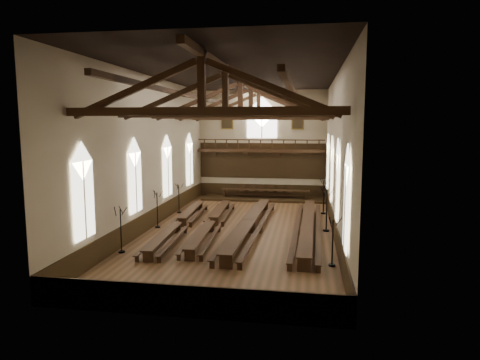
% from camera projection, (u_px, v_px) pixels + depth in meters
% --- Properties ---
extents(ground, '(26.00, 26.00, 0.00)m').
position_uv_depth(ground, '(240.00, 230.00, 28.05)').
color(ground, brown).
rests_on(ground, ground).
extents(room_walls, '(26.00, 26.00, 26.00)m').
position_uv_depth(room_walls, '(240.00, 131.00, 27.20)').
color(room_walls, '#BCA98E').
rests_on(room_walls, ground).
extents(wainscot_band, '(12.00, 26.00, 1.20)m').
position_uv_depth(wainscot_band, '(240.00, 221.00, 27.97)').
color(wainscot_band, '#33230F').
rests_on(wainscot_band, ground).
extents(side_windows, '(11.85, 19.80, 4.50)m').
position_uv_depth(side_windows, '(240.00, 173.00, 27.56)').
color(side_windows, silver).
rests_on(side_windows, room_walls).
extents(end_window, '(2.80, 0.12, 3.80)m').
position_uv_depth(end_window, '(262.00, 120.00, 39.73)').
color(end_window, white).
rests_on(end_window, room_walls).
extents(minstrels_gallery, '(11.80, 1.24, 3.70)m').
position_uv_depth(minstrels_gallery, '(261.00, 156.00, 39.93)').
color(minstrels_gallery, '#381E12').
rests_on(minstrels_gallery, room_walls).
extents(portraits, '(7.75, 0.09, 1.45)m').
position_uv_depth(portraits, '(262.00, 122.00, 39.75)').
color(portraits, brown).
rests_on(portraits, room_walls).
extents(roof_trusses, '(11.70, 25.70, 2.80)m').
position_uv_depth(roof_trusses, '(240.00, 103.00, 26.97)').
color(roof_trusses, '#381E12').
rests_on(roof_trusses, room_walls).
extents(refectory_row_a, '(1.76, 13.86, 0.69)m').
position_uv_depth(refectory_row_a, '(179.00, 223.00, 27.87)').
color(refectory_row_a, '#381E12').
rests_on(refectory_row_a, ground).
extents(refectory_row_b, '(1.73, 13.91, 0.69)m').
position_uv_depth(refectory_row_b, '(212.00, 222.00, 28.11)').
color(refectory_row_b, '#381E12').
rests_on(refectory_row_b, ground).
extents(refectory_row_c, '(1.85, 15.06, 0.82)m').
position_uv_depth(refectory_row_c, '(250.00, 223.00, 27.32)').
color(refectory_row_c, '#381E12').
rests_on(refectory_row_c, ground).
extents(refectory_row_d, '(1.79, 14.91, 0.80)m').
position_uv_depth(refectory_row_d, '(308.00, 225.00, 26.87)').
color(refectory_row_d, '#381E12').
rests_on(refectory_row_d, ground).
extents(dais, '(11.40, 2.80, 0.19)m').
position_uv_depth(dais, '(265.00, 199.00, 39.13)').
color(dais, '#33230F').
rests_on(dais, ground).
extents(high_table, '(8.08, 0.95, 0.76)m').
position_uv_depth(high_table, '(265.00, 191.00, 39.03)').
color(high_table, '#381E12').
rests_on(high_table, dais).
extents(high_chairs, '(5.01, 0.52, 1.08)m').
position_uv_depth(high_chairs, '(266.00, 190.00, 39.82)').
color(high_chairs, '#381E12').
rests_on(high_chairs, dais).
extents(candelabrum_left_near, '(0.74, 0.76, 2.54)m').
position_uv_depth(candelabrum_left_near, '(121.00, 239.00, 22.96)').
color(candelabrum_left_near, black).
rests_on(candelabrum_left_near, ground).
extents(candelabrum_left_mid, '(0.74, 0.75, 2.53)m').
position_uv_depth(candelabrum_left_mid, '(157.00, 216.00, 28.49)').
color(candelabrum_left_mid, black).
rests_on(candelabrum_left_mid, ground).
extents(candelabrum_left_far, '(0.71, 0.65, 2.33)m').
position_uv_depth(candelabrum_left_far, '(179.00, 204.00, 33.24)').
color(candelabrum_left_far, black).
rests_on(candelabrum_left_far, ground).
extents(candelabrum_right_near, '(0.67, 0.75, 2.45)m').
position_uv_depth(candelabrum_right_near, '(332.00, 251.00, 20.78)').
color(candelabrum_right_near, black).
rests_on(candelabrum_right_near, ground).
extents(candelabrum_right_mid, '(0.87, 0.82, 2.88)m').
position_uv_depth(candelabrum_right_mid, '(326.00, 218.00, 27.52)').
color(candelabrum_right_mid, black).
rests_on(candelabrum_right_mid, ground).
extents(candelabrum_right_far, '(0.82, 0.83, 2.78)m').
position_uv_depth(candelabrum_right_far, '(323.00, 203.00, 32.89)').
color(candelabrum_right_far, black).
rests_on(candelabrum_right_far, ground).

